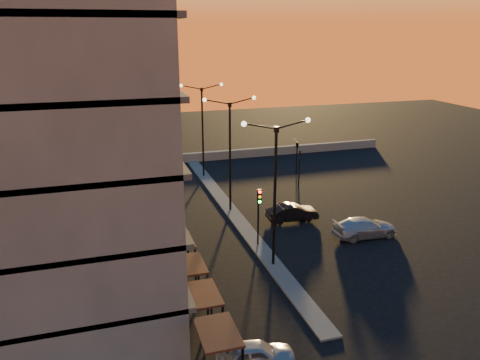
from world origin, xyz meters
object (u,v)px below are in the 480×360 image
object	(u,v)px
streetlamp_mid	(230,146)
car_hatchback	(256,355)
car_wagon	(365,227)
traffic_light_main	(259,208)
car_sedan	(292,212)

from	to	relation	value
streetlamp_mid	car_hatchback	world-z (taller)	streetlamp_mid
car_hatchback	streetlamp_mid	bearing A→B (deg)	-3.16
streetlamp_mid	car_wagon	size ratio (longest dim) A/B	1.97
streetlamp_mid	traffic_light_main	size ratio (longest dim) A/B	2.24
traffic_light_main	car_sedan	distance (m)	5.95
streetlamp_mid	car_sedan	xyz separation A→B (m)	(4.11, -3.45, -4.92)
streetlamp_mid	car_sedan	world-z (taller)	streetlamp_mid
traffic_light_main	car_wagon	size ratio (longest dim) A/B	0.88
car_hatchback	car_sedan	xyz separation A→B (m)	(8.27, 15.18, 0.06)
streetlamp_mid	traffic_light_main	world-z (taller)	streetlamp_mid
traffic_light_main	car_wagon	xyz separation A→B (m)	(8.00, -0.67, -2.19)
streetlamp_mid	traffic_light_main	xyz separation A→B (m)	(0.00, -7.13, -2.70)
streetlamp_mid	traffic_light_main	distance (m)	7.62
traffic_light_main	car_sedan	bearing A→B (deg)	41.80
car_wagon	car_hatchback	bearing A→B (deg)	132.70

